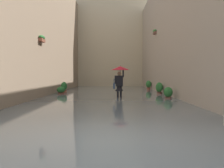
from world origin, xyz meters
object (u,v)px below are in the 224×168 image
at_px(person_wading, 120,75).
at_px(potted_plant_far_right, 64,88).
at_px(potted_plant_mid_left, 149,85).
at_px(potted_plant_near_left, 168,94).
at_px(potted_plant_far_left, 159,89).
at_px(potted_plant_mid_right, 61,91).

height_order(person_wading, potted_plant_far_right, person_wading).
relative_size(person_wading, potted_plant_far_right, 2.10).
bearing_deg(potted_plant_mid_left, person_wading, 69.70).
bearing_deg(person_wading, potted_plant_far_right, -43.77).
relative_size(person_wading, potted_plant_near_left, 2.47).
xyz_separation_m(person_wading, potted_plant_near_left, (-2.59, 0.81, -1.00)).
xyz_separation_m(potted_plant_mid_left, potted_plant_far_left, (0.00, 4.96, -0.03)).
distance_m(person_wading, potted_plant_far_left, 3.76).
bearing_deg(person_wading, potted_plant_near_left, 162.60).
bearing_deg(potted_plant_mid_right, potted_plant_far_left, 179.97).
xyz_separation_m(potted_plant_far_left, potted_plant_far_right, (6.70, -1.38, -0.04)).
distance_m(person_wading, potted_plant_mid_left, 7.92).
height_order(potted_plant_mid_left, potted_plant_far_left, potted_plant_mid_left).
relative_size(potted_plant_mid_right, potted_plant_far_right, 0.72).
bearing_deg(potted_plant_mid_right, potted_plant_mid_left, -143.23).
distance_m(potted_plant_mid_right, potted_plant_mid_left, 8.28).
bearing_deg(potted_plant_mid_left, potted_plant_far_left, 89.95).
height_order(potted_plant_near_left, potted_plant_far_left, potted_plant_far_left).
relative_size(potted_plant_mid_left, potted_plant_far_right, 1.01).
bearing_deg(potted_plant_far_left, potted_plant_mid_left, -90.05).
xyz_separation_m(person_wading, potted_plant_mid_left, (-2.73, -7.38, -0.88)).
bearing_deg(potted_plant_near_left, potted_plant_far_left, -92.46).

